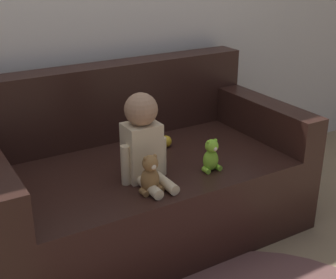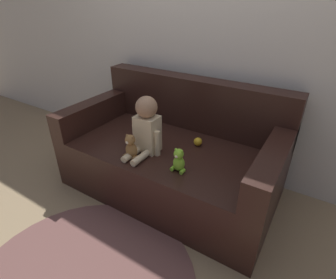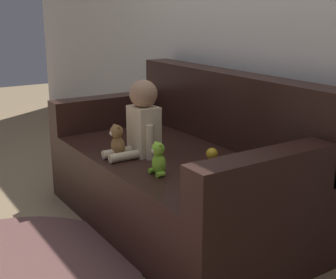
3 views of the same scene
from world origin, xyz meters
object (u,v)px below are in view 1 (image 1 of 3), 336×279
object	(u,v)px
couch	(139,179)
toy_ball	(166,141)
person_baby	(143,141)
teddy_bear_brown	(150,175)
plush_toy_side	(211,156)

from	to	relation	value
couch	toy_ball	distance (m)	0.28
person_baby	teddy_bear_brown	bearing A→B (deg)	-105.72
couch	teddy_bear_brown	bearing A→B (deg)	-109.26
person_baby	teddy_bear_brown	size ratio (longest dim) A/B	2.30
couch	teddy_bear_brown	distance (m)	0.48
person_baby	toy_ball	distance (m)	0.46
person_baby	plush_toy_side	world-z (taller)	person_baby
couch	person_baby	world-z (taller)	couch
teddy_bear_brown	toy_ball	world-z (taller)	teddy_bear_brown
teddy_bear_brown	plush_toy_side	bearing A→B (deg)	6.45
plush_toy_side	toy_ball	distance (m)	0.40
person_baby	toy_ball	size ratio (longest dim) A/B	6.48
toy_ball	plush_toy_side	bearing A→B (deg)	-83.62
person_baby	plush_toy_side	bearing A→B (deg)	-16.33
toy_ball	couch	bearing A→B (deg)	-168.50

